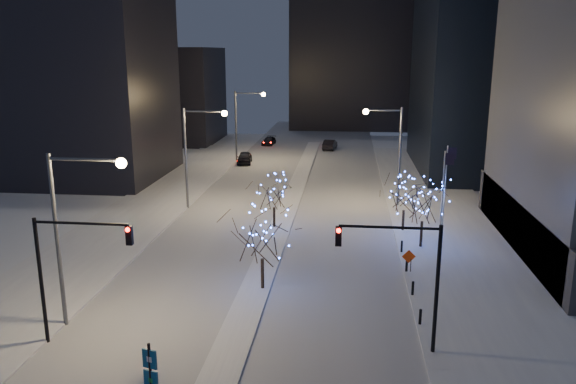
# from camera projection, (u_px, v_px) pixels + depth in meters

# --- Properties ---
(ground) EXTENTS (160.00, 160.00, 0.00)m
(ground) POSITION_uv_depth(u_px,v_px,m) (230.00, 352.00, 29.25)
(ground) COLOR white
(ground) RESTS_ON ground
(road) EXTENTS (20.00, 130.00, 0.02)m
(road) POSITION_uv_depth(u_px,v_px,m) (295.00, 192.00, 63.01)
(road) COLOR #B4B9C4
(road) RESTS_ON ground
(median) EXTENTS (2.00, 80.00, 0.15)m
(median) POSITION_uv_depth(u_px,v_px,m) (290.00, 203.00, 58.17)
(median) COLOR white
(median) RESTS_ON ground
(east_sidewalk) EXTENTS (10.00, 90.00, 0.15)m
(east_sidewalk) POSITION_uv_depth(u_px,v_px,m) (455.00, 238.00, 46.96)
(east_sidewalk) COLOR white
(east_sidewalk) RESTS_ON ground
(west_sidewalk) EXTENTS (8.00, 90.00, 0.15)m
(west_sidewalk) POSITION_uv_depth(u_px,v_px,m) (122.00, 227.00, 49.99)
(west_sidewalk) COLOR white
(west_sidewalk) RESTS_ON ground
(filler_west_near) EXTENTS (22.00, 18.00, 24.00)m
(filler_west_near) POSITION_uv_depth(u_px,v_px,m) (69.00, 80.00, 67.86)
(filler_west_near) COLOR black
(filler_west_near) RESTS_ON ground
(filler_west_far) EXTENTS (18.00, 16.00, 16.00)m
(filler_west_far) POSITION_uv_depth(u_px,v_px,m) (166.00, 95.00, 97.56)
(filler_west_far) COLOR black
(filler_west_far) RESTS_ON ground
(horizon_block) EXTENTS (24.00, 14.00, 42.00)m
(horizon_block) POSITION_uv_depth(u_px,v_px,m) (352.00, 23.00, 112.29)
(horizon_block) COLOR black
(horizon_block) RESTS_ON ground
(street_lamp_w_near) EXTENTS (4.40, 0.56, 10.00)m
(street_lamp_w_near) POSITION_uv_depth(u_px,v_px,m) (73.00, 217.00, 30.54)
(street_lamp_w_near) COLOR #595E66
(street_lamp_w_near) RESTS_ON ground
(street_lamp_w_mid) EXTENTS (4.40, 0.56, 10.00)m
(street_lamp_w_mid) POSITION_uv_depth(u_px,v_px,m) (196.00, 144.00, 54.66)
(street_lamp_w_mid) COLOR #595E66
(street_lamp_w_mid) RESTS_ON ground
(street_lamp_w_far) EXTENTS (4.40, 0.56, 10.00)m
(street_lamp_w_far) POSITION_uv_depth(u_px,v_px,m) (243.00, 116.00, 78.77)
(street_lamp_w_far) COLOR #595E66
(street_lamp_w_far) RESTS_ON ground
(street_lamp_east) EXTENTS (3.90, 0.56, 10.00)m
(street_lamp_east) POSITION_uv_depth(u_px,v_px,m) (391.00, 143.00, 55.57)
(street_lamp_east) COLOR #595E66
(street_lamp_east) RESTS_ON ground
(traffic_signal_west) EXTENTS (5.26, 0.43, 7.00)m
(traffic_signal_west) POSITION_uv_depth(u_px,v_px,m) (67.00, 260.00, 28.98)
(traffic_signal_west) COLOR black
(traffic_signal_west) RESTS_ON ground
(traffic_signal_east) EXTENTS (5.26, 0.43, 7.00)m
(traffic_signal_east) POSITION_uv_depth(u_px,v_px,m) (407.00, 267.00, 28.12)
(traffic_signal_east) COLOR black
(traffic_signal_east) RESTS_ON ground
(flagpoles) EXTENTS (1.35, 2.60, 8.00)m
(flagpoles) POSITION_uv_depth(u_px,v_px,m) (445.00, 191.00, 43.33)
(flagpoles) COLOR silver
(flagpoles) RESTS_ON east_sidewalk
(bollards) EXTENTS (0.16, 12.16, 0.90)m
(bollards) POSITION_uv_depth(u_px,v_px,m) (410.00, 276.00, 37.68)
(bollards) COLOR black
(bollards) RESTS_ON east_sidewalk
(car_near) EXTENTS (2.37, 4.92, 1.62)m
(car_near) POSITION_uv_depth(u_px,v_px,m) (245.00, 158.00, 78.82)
(car_near) COLOR black
(car_near) RESTS_ON ground
(car_mid) EXTENTS (2.33, 5.01, 1.59)m
(car_mid) POSITION_uv_depth(u_px,v_px,m) (330.00, 145.00, 90.23)
(car_mid) COLOR black
(car_mid) RESTS_ON ground
(car_far) EXTENTS (2.20, 4.59, 1.29)m
(car_far) POSITION_uv_depth(u_px,v_px,m) (269.00, 141.00, 94.83)
(car_far) COLOR black
(car_far) RESTS_ON ground
(holiday_tree_median_near) EXTENTS (5.36, 5.36, 5.88)m
(holiday_tree_median_near) POSITION_uv_depth(u_px,v_px,m) (262.00, 233.00, 36.01)
(holiday_tree_median_near) COLOR black
(holiday_tree_median_near) RESTS_ON median
(holiday_tree_median_far) EXTENTS (3.83, 3.83, 4.71)m
(holiday_tree_median_far) POSITION_uv_depth(u_px,v_px,m) (274.00, 193.00, 49.19)
(holiday_tree_median_far) COLOR black
(holiday_tree_median_far) RESTS_ON median
(holiday_tree_plaza_near) EXTENTS (4.32, 4.32, 5.54)m
(holiday_tree_plaza_near) POSITION_uv_depth(u_px,v_px,m) (423.00, 202.00, 43.94)
(holiday_tree_plaza_near) COLOR black
(holiday_tree_plaza_near) RESTS_ON east_sidewalk
(holiday_tree_plaza_far) EXTENTS (4.20, 4.20, 4.82)m
(holiday_tree_plaza_far) POSITION_uv_depth(u_px,v_px,m) (404.00, 195.00, 48.23)
(holiday_tree_plaza_far) COLOR black
(holiday_tree_plaza_far) RESTS_ON east_sidewalk
(wayfinding_sign) EXTENTS (0.66, 0.27, 3.72)m
(wayfinding_sign) POSITION_uv_depth(u_px,v_px,m) (151.00, 375.00, 23.12)
(wayfinding_sign) COLOR black
(wayfinding_sign) RESTS_ON ground
(construction_sign) EXTENTS (0.98, 0.13, 1.62)m
(construction_sign) POSITION_uv_depth(u_px,v_px,m) (409.00, 259.00, 39.42)
(construction_sign) COLOR black
(construction_sign) RESTS_ON east_sidewalk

